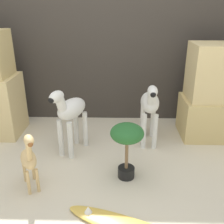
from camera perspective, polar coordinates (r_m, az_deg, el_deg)
The scene contains 7 objects.
ground_plane at distance 2.25m, azimuth -4.42°, elevation -17.88°, with size 14.00×14.00×0.00m, color beige.
wall_back at distance 3.37m, azimuth -2.21°, elevation 16.44°, with size 6.40×0.08×2.20m.
rock_pillar_right at distance 3.18m, azimuth 21.75°, elevation 3.51°, with size 0.73×0.50×1.07m.
zebra_right at distance 2.82m, azimuth 8.24°, elevation 1.35°, with size 0.21×0.53×0.73m.
zebra_left at distance 2.66m, azimuth -9.09°, elevation -0.06°, with size 0.35×0.53×0.73m.
giraffe_figurine at distance 2.25m, azimuth -17.65°, elevation -9.49°, with size 0.27×0.40×0.58m.
potted_palm_front at distance 2.25m, azimuth 3.28°, elevation -5.93°, with size 0.29×0.29×0.52m.
Camera 1 is at (0.21, -1.70, 1.46)m, focal length 42.00 mm.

